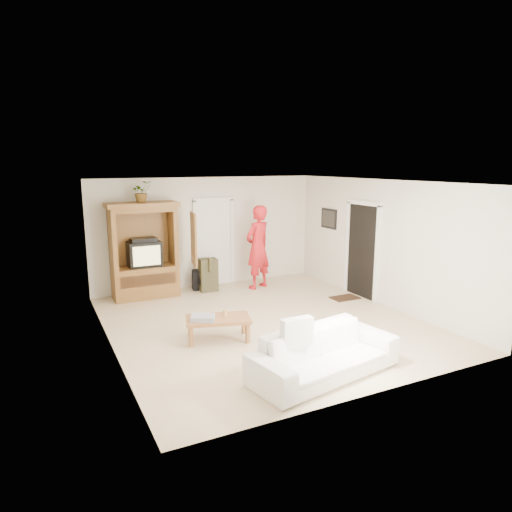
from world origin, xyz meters
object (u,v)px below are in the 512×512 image
Objects in this scene: armoire at (145,257)px; coffee_table at (218,320)px; man at (258,247)px; sofa at (325,353)px.

coffee_table is at bearing -81.01° from armoire.
coffee_table is at bearing 29.64° from man.
man is (2.54, -0.43, 0.08)m from armoire.
sofa is at bearing -49.13° from coffee_table.
sofa is (-1.20, -4.50, -0.66)m from man.
coffee_table is (-2.06, -2.64, -0.64)m from man.
armoire is at bearing 95.24° from sofa.
armoire is 0.95× the size of sofa.
armoire is at bearing -32.10° from man.
armoire is 1.78× the size of coffee_table.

